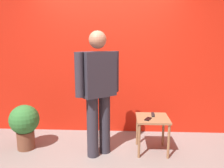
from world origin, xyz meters
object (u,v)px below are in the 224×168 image
object	(u,v)px
cell_phone	(148,119)
tv_remote	(153,115)
side_table	(152,123)
potted_plant	(25,123)
standing_person	(98,88)

from	to	relation	value
cell_phone	tv_remote	bearing A→B (deg)	89.25
side_table	potted_plant	xyz separation A→B (m)	(-1.91, -0.01, -0.03)
cell_phone	standing_person	bearing A→B (deg)	-150.75
standing_person	tv_remote	xyz separation A→B (m)	(0.80, 0.21, -0.45)
standing_person	potted_plant	xyz separation A→B (m)	(-1.13, 0.11, -0.58)
cell_phone	potted_plant	bearing A→B (deg)	-155.82
side_table	potted_plant	bearing A→B (deg)	-179.68
side_table	cell_phone	world-z (taller)	cell_phone
standing_person	side_table	distance (m)	0.96
tv_remote	standing_person	bearing A→B (deg)	-160.33
side_table	standing_person	bearing A→B (deg)	-171.31
tv_remote	potted_plant	bearing A→B (deg)	-172.21
standing_person	tv_remote	distance (m)	0.94
cell_phone	tv_remote	xyz separation A→B (m)	(0.09, 0.18, 0.01)
side_table	potted_plant	world-z (taller)	potted_plant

